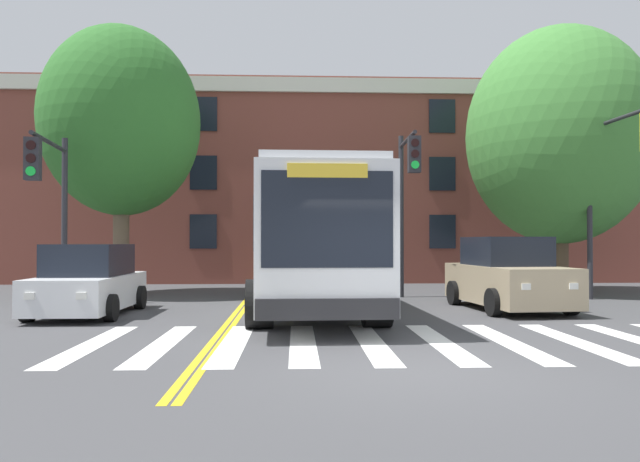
% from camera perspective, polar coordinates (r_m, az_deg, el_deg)
% --- Properties ---
extents(ground_plane, '(120.00, 120.00, 0.00)m').
position_cam_1_polar(ground_plane, '(8.75, 8.14, -12.43)').
color(ground_plane, '#424244').
extents(crosswalk, '(11.13, 4.39, 0.01)m').
position_cam_1_polar(crosswalk, '(10.99, 7.87, -10.05)').
color(crosswalk, white).
rests_on(crosswalk, ground).
extents(lane_line_yellow_inner, '(0.12, 36.00, 0.01)m').
position_cam_1_polar(lane_line_yellow_inner, '(24.77, -5.77, -4.98)').
color(lane_line_yellow_inner, gold).
rests_on(lane_line_yellow_inner, ground).
extents(lane_line_yellow_outer, '(0.12, 36.00, 0.01)m').
position_cam_1_polar(lane_line_yellow_outer, '(24.77, -5.40, -4.99)').
color(lane_line_yellow_outer, gold).
rests_on(lane_line_yellow_outer, ground).
extents(city_bus, '(3.12, 11.25, 3.32)m').
position_cam_1_polar(city_bus, '(15.99, -0.99, -0.66)').
color(city_bus, white).
rests_on(city_bus, ground).
extents(car_white_near_lane, '(2.00, 4.17, 1.68)m').
position_cam_1_polar(car_white_near_lane, '(15.80, -20.36, -4.41)').
color(car_white_near_lane, white).
rests_on(car_white_near_lane, ground).
extents(car_tan_far_lane, '(2.39, 4.49, 1.86)m').
position_cam_1_polar(car_tan_far_lane, '(16.69, 16.75, -4.00)').
color(car_tan_far_lane, tan).
rests_on(car_tan_far_lane, ground).
extents(car_grey_behind_bus, '(2.22, 4.03, 1.72)m').
position_cam_1_polar(car_grey_behind_bus, '(26.61, -1.62, -3.01)').
color(car_grey_behind_bus, slate).
rests_on(car_grey_behind_bus, ground).
extents(traffic_light_near_corner, '(0.40, 3.19, 5.61)m').
position_cam_1_polar(traffic_light_near_corner, '(19.50, 25.18, 5.00)').
color(traffic_light_near_corner, '#28282D').
rests_on(traffic_light_near_corner, ground).
extents(traffic_light_far_corner, '(0.57, 3.14, 4.63)m').
position_cam_1_polar(traffic_light_far_corner, '(17.49, -23.38, 3.65)').
color(traffic_light_far_corner, '#28282D').
rests_on(traffic_light_far_corner, ground).
extents(traffic_light_overhead, '(0.35, 2.76, 5.06)m').
position_cam_1_polar(traffic_light_overhead, '(18.66, 7.92, 4.17)').
color(traffic_light_overhead, '#28282D').
rests_on(traffic_light_overhead, ground).
extents(street_tree_curbside_large, '(8.60, 8.64, 8.99)m').
position_cam_1_polar(street_tree_curbside_large, '(22.75, 21.02, 8.13)').
color(street_tree_curbside_large, brown).
rests_on(street_tree_curbside_large, ground).
extents(street_tree_curbside_small, '(6.51, 6.92, 8.78)m').
position_cam_1_polar(street_tree_curbside_small, '(21.70, -17.67, 9.50)').
color(street_tree_curbside_small, brown).
rests_on(street_tree_curbside_small, ground).
extents(building_facade, '(37.01, 7.92, 8.60)m').
position_cam_1_polar(building_facade, '(29.64, -0.03, 4.00)').
color(building_facade, brown).
rests_on(building_facade, ground).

